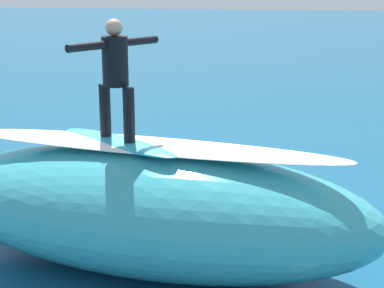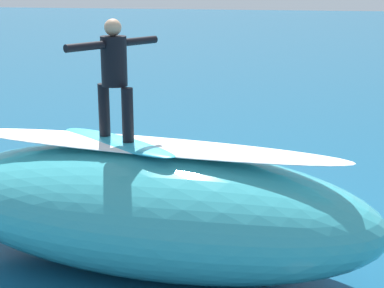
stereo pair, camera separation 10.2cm
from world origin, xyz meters
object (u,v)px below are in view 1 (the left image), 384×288
surfboard_riding (118,142)px  surfer_paddling (238,179)px  surfer_riding (115,70)px  surfboard_paddling (245,189)px

surfboard_riding → surfer_paddling: bearing=-79.8°
surfer_riding → surfboard_paddling: surfer_riding is taller
surfboard_riding → surfer_riding: (0.00, -0.00, 0.94)m
surfboard_riding → surfboard_paddling: bearing=-81.7°
surfboard_riding → surfer_paddling: 3.71m
surfer_riding → surfer_paddling: surfer_riding is taller
surfboard_riding → surfer_riding: bearing=-47.6°
surfer_riding → surfboard_paddling: (-1.38, -3.18, -2.59)m
surfboard_riding → surfboard_paddling: 3.84m
surfer_riding → surfboard_paddling: bearing=-81.7°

